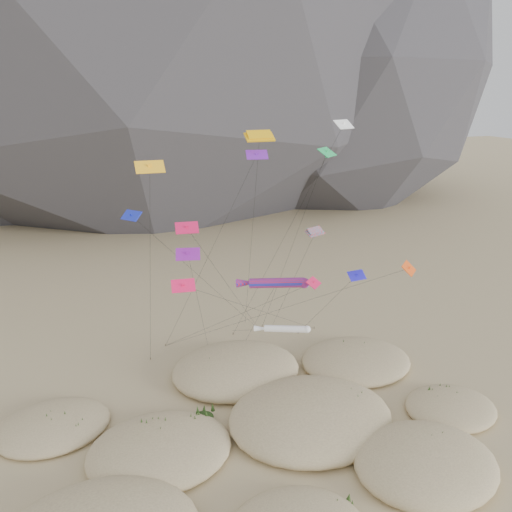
{
  "coord_description": "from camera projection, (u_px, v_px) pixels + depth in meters",
  "views": [
    {
      "loc": [
        -16.19,
        -33.81,
        31.8
      ],
      "look_at": [
        -0.77,
        12.0,
        15.44
      ],
      "focal_mm": 35.0,
      "sensor_mm": 36.0,
      "label": 1
    }
  ],
  "objects": [
    {
      "name": "dune_grass",
      "position": [
        291.0,
        423.0,
        48.46
      ],
      "size": [
        41.2,
        29.93,
        1.46
      ],
      "color": "black",
      "rests_on": "ground"
    },
    {
      "name": "multi_parafoil",
      "position": [
        315.0,
        233.0,
        56.26
      ],
      "size": [
        2.67,
        10.98,
        16.89
      ],
      "color": "red",
      "rests_on": "ground"
    },
    {
      "name": "kite_stakes",
      "position": [
        238.0,
        337.0,
        66.67
      ],
      "size": [
        22.74,
        4.0,
        0.3
      ],
      "color": "#3F2D1E",
      "rests_on": "ground"
    },
    {
      "name": "rainbow_tube_kite",
      "position": [
        274.0,
        283.0,
        51.71
      ],
      "size": [
        6.96,
        12.23,
        13.43
      ],
      "color": "#FF1A24",
      "rests_on": "ground"
    },
    {
      "name": "delta_kites",
      "position": [
        262.0,
        221.0,
        49.54
      ],
      "size": [
        29.45,
        20.11,
        28.54
      ],
      "color": "#FF4E0D",
      "rests_on": "ground"
    },
    {
      "name": "dunes",
      "position": [
        262.0,
        433.0,
        47.32
      ],
      "size": [
        49.12,
        33.94,
        3.59
      ],
      "color": "#CCB789",
      "rests_on": "ground"
    },
    {
      "name": "orange_parafoil",
      "position": [
        259.0,
        139.0,
        47.39
      ],
      "size": [
        4.74,
        16.3,
        27.99
      ],
      "color": "#DEA00B",
      "rests_on": "ground"
    },
    {
      "name": "ground",
      "position": [
        306.0,
        455.0,
        45.44
      ],
      "size": [
        500.0,
        500.0,
        0.0
      ],
      "primitive_type": "plane",
      "color": "#CCB789",
      "rests_on": "ground"
    },
    {
      "name": "white_tube_kite",
      "position": [
        283.0,
        329.0,
        50.54
      ],
      "size": [
        5.23,
        18.98,
        9.18
      ],
      "color": "silver",
      "rests_on": "ground"
    }
  ]
}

